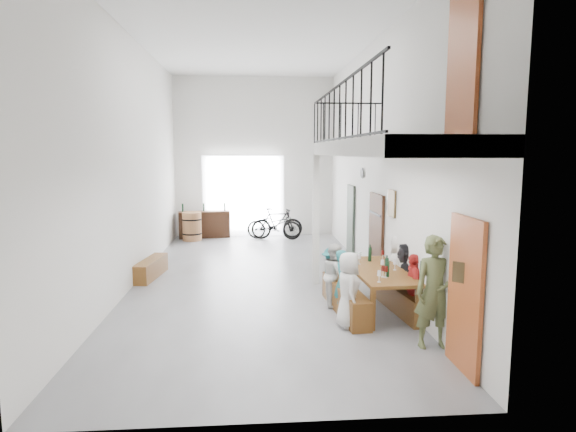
{
  "coord_description": "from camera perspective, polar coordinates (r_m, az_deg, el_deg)",
  "views": [
    {
      "loc": [
        -0.12,
        -10.9,
        2.94
      ],
      "look_at": [
        0.67,
        -0.5,
        1.54
      ],
      "focal_mm": 30.0,
      "sensor_mm": 36.0,
      "label": 1
    }
  ],
  "objects": [
    {
      "name": "bench_wall",
      "position": [
        9.31,
        12.82,
        -9.5
      ],
      "size": [
        0.48,
        2.01,
        0.46
      ],
      "primitive_type": "cube",
      "rotation": [
        0.0,
        0.0,
        0.11
      ],
      "color": "brown",
      "rests_on": "ground"
    },
    {
      "name": "bicycle_near",
      "position": [
        16.25,
        -1.67,
        -1.06
      ],
      "size": [
        1.95,
        1.05,
        0.97
      ],
      "primitive_type": "imported",
      "rotation": [
        0.0,
        0.0,
        1.34
      ],
      "color": "black",
      "rests_on": "ground"
    },
    {
      "name": "guest_right_b",
      "position": [
        9.37,
        13.8,
        -6.89
      ],
      "size": [
        0.72,
        1.22,
        1.26
      ],
      "primitive_type": "imported",
      "rotation": [
        0.0,
        0.0,
        -1.9
      ],
      "color": "black",
      "rests_on": "ground"
    },
    {
      "name": "tableware",
      "position": [
        8.94,
        10.94,
        -5.57
      ],
      "size": [
        0.62,
        1.69,
        0.35
      ],
      "color": "black",
      "rests_on": "tasting_table"
    },
    {
      "name": "bicycle_far",
      "position": [
        16.31,
        -1.32,
        -0.88
      ],
      "size": [
        1.79,
        0.64,
        1.05
      ],
      "primitive_type": "imported",
      "rotation": [
        0.0,
        0.0,
        1.66
      ],
      "color": "black",
      "rests_on": "ground"
    },
    {
      "name": "serving_counter",
      "position": [
        16.82,
        -9.89,
        -0.98
      ],
      "size": [
        1.77,
        0.71,
        0.91
      ],
      "primitive_type": "cube",
      "rotation": [
        0.0,
        0.0,
        0.14
      ],
      "color": "#3B1F0F",
      "rests_on": "ground"
    },
    {
      "name": "gateway_portal",
      "position": [
        16.92,
        -5.31,
        2.37
      ],
      "size": [
        2.8,
        0.08,
        2.8
      ],
      "primitive_type": "cube",
      "color": "white",
      "rests_on": "ground"
    },
    {
      "name": "bench_inner",
      "position": [
        9.04,
        6.75,
        -9.74
      ],
      "size": [
        0.52,
        2.2,
        0.5
      ],
      "primitive_type": "cube",
      "rotation": [
        0.0,
        0.0,
        0.08
      ],
      "color": "brown",
      "rests_on": "ground"
    },
    {
      "name": "guest_right_a",
      "position": [
        8.81,
        14.6,
        -8.11
      ],
      "size": [
        0.4,
        0.73,
        1.18
      ],
      "primitive_type": "imported",
      "rotation": [
        0.0,
        0.0,
        -1.74
      ],
      "color": "red",
      "rests_on": "ground"
    },
    {
      "name": "floor",
      "position": [
        11.3,
        -3.64,
        -7.48
      ],
      "size": [
        12.0,
        12.0,
        0.0
      ],
      "primitive_type": "plane",
      "color": "slate",
      "rests_on": "ground"
    },
    {
      "name": "guest_right_c",
      "position": [
        10.0,
        12.91,
        -5.89
      ],
      "size": [
        0.62,
        0.73,
        1.28
      ],
      "primitive_type": "imported",
      "rotation": [
        0.0,
        0.0,
        -1.99
      ],
      "color": "silver",
      "rests_on": "ground"
    },
    {
      "name": "potted_plant",
      "position": [
        12.33,
        7.8,
        -5.18
      ],
      "size": [
        0.49,
        0.46,
        0.45
      ],
      "primitive_type": "imported",
      "rotation": [
        0.0,
        0.0,
        0.34
      ],
      "color": "#1B5321",
      "rests_on": "ground"
    },
    {
      "name": "counter_bottles",
      "position": [
        16.76,
        -9.94,
        1.04
      ],
      "size": [
        1.47,
        0.27,
        0.28
      ],
      "color": "black",
      "rests_on": "serving_counter"
    },
    {
      "name": "host_standing",
      "position": [
        7.62,
        17.02,
        -8.6
      ],
      "size": [
        0.64,
        0.43,
        1.71
      ],
      "primitive_type": "imported",
      "rotation": [
        0.0,
        0.0,
        0.03
      ],
      "color": "#505932",
      "rests_on": "ground"
    },
    {
      "name": "side_bench",
      "position": [
        11.83,
        -15.93,
        -5.98
      ],
      "size": [
        0.54,
        1.57,
        0.43
      ],
      "primitive_type": "cube",
      "rotation": [
        0.0,
        0.0,
        -0.14
      ],
      "color": "brown",
      "rests_on": "ground"
    },
    {
      "name": "guest_left_d",
      "position": [
        9.82,
        5.11,
        -6.7
      ],
      "size": [
        0.48,
        0.72,
        1.03
      ],
      "primitive_type": "imported",
      "rotation": [
        0.0,
        0.0,
        1.41
      ],
      "color": "#226E72",
      "rests_on": "ground"
    },
    {
      "name": "tasting_table",
      "position": [
        9.09,
        10.64,
        -6.74
      ],
      "size": [
        1.0,
        2.27,
        0.79
      ],
      "rotation": [
        0.0,
        0.0,
        0.04
      ],
      "color": "brown",
      "rests_on": "ground"
    },
    {
      "name": "room_walls",
      "position": [
        10.92,
        -3.8,
        10.83
      ],
      "size": [
        12.0,
        12.0,
        12.0
      ],
      "color": "white",
      "rests_on": "ground"
    },
    {
      "name": "right_wall_decor",
      "position": [
        9.54,
        12.86,
        0.22
      ],
      "size": [
        0.07,
        8.28,
        5.07
      ],
      "color": "#A24920",
      "rests_on": "ground"
    },
    {
      "name": "guest_left_c",
      "position": [
        9.32,
        5.58,
        -6.93
      ],
      "size": [
        0.5,
        0.62,
        1.21
      ],
      "primitive_type": "imported",
      "rotation": [
        0.0,
        0.0,
        1.5
      ],
      "color": "silver",
      "rests_on": "ground"
    },
    {
      "name": "balcony",
      "position": [
        8.06,
        10.84,
        7.64
      ],
      "size": [
        1.52,
        5.62,
        4.0
      ],
      "color": "silver",
      "rests_on": "ground"
    },
    {
      "name": "oak_barrel",
      "position": [
        16.32,
        -11.32,
        -1.21
      ],
      "size": [
        0.65,
        0.65,
        0.95
      ],
      "color": "#8D5F38",
      "rests_on": "ground"
    },
    {
      "name": "guest_left_a",
      "position": [
        8.22,
        7.2,
        -8.67
      ],
      "size": [
        0.43,
        0.64,
        1.28
      ],
      "primitive_type": "imported",
      "rotation": [
        0.0,
        0.0,
        1.53
      ],
      "color": "silver",
      "rests_on": "ground"
    },
    {
      "name": "guest_left_b",
      "position": [
        8.88,
        6.47,
        -7.77
      ],
      "size": [
        0.29,
        0.43,
        1.18
      ],
      "primitive_type": "imported",
      "rotation": [
        0.0,
        0.0,
        1.56
      ],
      "color": "#226E72",
      "rests_on": "ground"
    }
  ]
}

